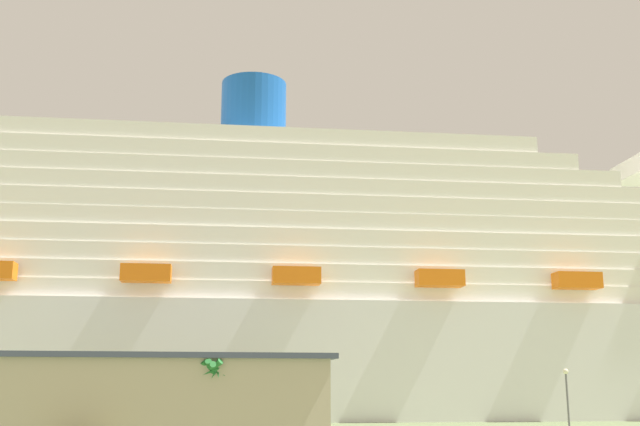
{
  "coord_description": "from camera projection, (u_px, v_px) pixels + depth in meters",
  "views": [
    {
      "loc": [
        -23.51,
        -73.78,
        5.64
      ],
      "look_at": [
        -1.96,
        24.21,
        28.11
      ],
      "focal_mm": 43.7,
      "sensor_mm": 36.0,
      "label": 1
    }
  ],
  "objects": [
    {
      "name": "terminal_building",
      "position": [
        142.0,
        396.0,
        91.24
      ],
      "size": [
        43.47,
        28.41,
        9.21
      ],
      "color": "#B7A88C",
      "rests_on": "ground_plane"
    },
    {
      "name": "palm_tree",
      "position": [
        213.0,
        375.0,
        81.29
      ],
      "size": [
        3.23,
        3.18,
        8.57
      ],
      "color": "brown",
      "rests_on": "ground_plane"
    },
    {
      "name": "street_lamp",
      "position": [
        567.0,
        394.0,
        78.54
      ],
      "size": [
        0.56,
        0.56,
        7.47
      ],
      "color": "slate",
      "rests_on": "ground_plane"
    },
    {
      "name": "cruise_ship",
      "position": [
        394.0,
        308.0,
        148.62
      ],
      "size": [
        252.58,
        57.21,
        69.65
      ],
      "color": "white",
      "rests_on": "ground_plane"
    }
  ]
}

